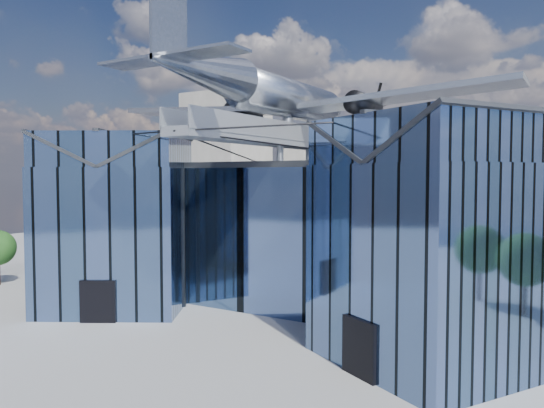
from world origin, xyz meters
The scene contains 4 objects.
ground_plane centered at (0.00, 0.00, 0.00)m, with size 120.00×120.00×0.00m, color gray.
museum centered at (0.00, 5.82, 5.54)m, with size 32.88×24.50×17.60m.
bg_towers centered at (1.45, 50.49, 10.01)m, with size 77.00×24.50×26.00m.
tree_side_w centered at (-27.23, 7.98, 3.88)m, with size 4.56×4.56×5.73m.
Camera 1 is at (17.16, -26.29, 8.93)m, focal length 35.00 mm.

